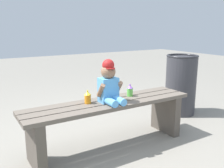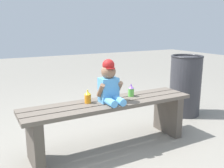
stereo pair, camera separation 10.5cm
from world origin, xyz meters
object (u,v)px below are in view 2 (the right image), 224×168
(park_bench, at_px, (110,116))
(sippy_cup_right, at_px, (131,91))
(child_figure, at_px, (109,84))
(sippy_cup_left, at_px, (88,97))
(trash_bin, at_px, (185,85))

(park_bench, xyz_separation_m, sippy_cup_right, (0.27, 0.05, 0.21))
(sippy_cup_right, bearing_deg, park_bench, -168.52)
(child_figure, relative_size, sippy_cup_left, 3.26)
(child_figure, bearing_deg, sippy_cup_right, 13.66)
(park_bench, height_order, sippy_cup_left, sippy_cup_left)
(child_figure, xyz_separation_m, trash_bin, (1.34, 0.37, -0.24))
(park_bench, height_order, child_figure, child_figure)
(child_figure, height_order, sippy_cup_right, child_figure)
(sippy_cup_right, height_order, trash_bin, trash_bin)
(park_bench, height_order, trash_bin, trash_bin)
(sippy_cup_left, relative_size, sippy_cup_right, 1.00)
(sippy_cup_right, xyz_separation_m, trash_bin, (1.06, 0.30, -0.12))
(park_bench, relative_size, sippy_cup_right, 13.56)
(sippy_cup_right, relative_size, trash_bin, 0.16)
(child_figure, bearing_deg, trash_bin, 15.47)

